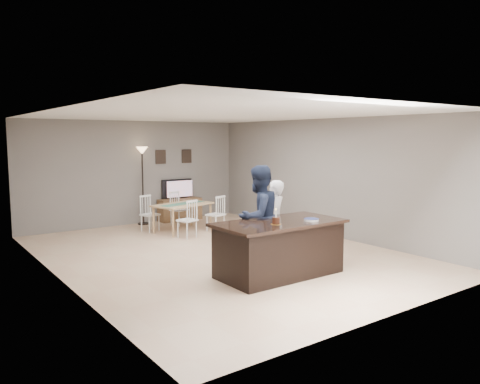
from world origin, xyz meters
TOP-DOWN VIEW (x-y plane):
  - floor at (0.00, 0.00)m, footprint 8.00×8.00m
  - room_shell at (0.00, 0.00)m, footprint 8.00×8.00m
  - kitchen_island at (0.00, -1.80)m, footprint 2.15×1.10m
  - tv_console at (1.20, 3.77)m, footprint 1.20×0.40m
  - television at (1.20, 3.84)m, footprint 0.91×0.12m
  - tv_screen_glow at (1.20, 3.76)m, footprint 0.78×0.00m
  - picture_frames at (1.15, 3.98)m, footprint 1.10×0.02m
  - doorway at (-2.99, -2.30)m, footprint 0.00×2.10m
  - woman at (0.51, -1.06)m, footprint 0.64×0.53m
  - man at (0.00, -1.25)m, footprint 0.97×0.81m
  - birthday_cake at (-0.22, -1.97)m, footprint 0.16×0.16m
  - plate_stack at (0.45, -2.08)m, footprint 0.25×0.25m
  - dining_table at (0.52, 2.38)m, footprint 1.75×1.92m
  - floor_lamp at (0.13, 3.79)m, footprint 0.30×0.30m

SIDE VIEW (x-z plane):
  - floor at x=0.00m, z-range 0.00..0.00m
  - tv_console at x=1.20m, z-range 0.00..0.60m
  - kitchen_island at x=0.00m, z-range 0.00..0.90m
  - dining_table at x=0.52m, z-range 0.12..0.99m
  - woman at x=0.51m, z-range 0.00..1.49m
  - television at x=1.20m, z-range 0.60..1.13m
  - tv_screen_glow at x=1.20m, z-range 0.48..1.26m
  - man at x=0.00m, z-range 0.00..1.79m
  - plate_stack at x=0.45m, z-range 0.90..0.94m
  - birthday_cake at x=-0.22m, z-range 0.83..1.09m
  - doorway at x=-2.99m, z-range -0.07..2.58m
  - floor_lamp at x=0.13m, z-range 0.56..2.59m
  - room_shell at x=0.00m, z-range -2.32..5.68m
  - picture_frames at x=1.15m, z-range 1.56..1.94m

